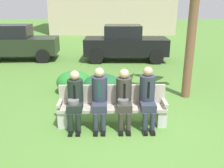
# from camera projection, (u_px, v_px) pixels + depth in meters

# --- Properties ---
(ground_plane) EXTENTS (80.00, 80.00, 0.00)m
(ground_plane) POSITION_uv_depth(u_px,v_px,m) (130.00, 128.00, 5.45)
(ground_plane) COLOR #507F34
(park_bench) EXTENTS (2.41, 0.44, 0.90)m
(park_bench) POSITION_uv_depth(u_px,v_px,m) (112.00, 106.00, 5.51)
(park_bench) COLOR #B7AD9E
(park_bench) RESTS_ON ground
(seated_man_leftmost) EXTENTS (0.34, 0.72, 1.28)m
(seated_man_leftmost) POSITION_uv_depth(u_px,v_px,m) (75.00, 97.00, 5.28)
(seated_man_leftmost) COLOR #1E2823
(seated_man_leftmost) RESTS_ON ground
(seated_man_centerleft) EXTENTS (0.34, 0.72, 1.34)m
(seated_man_centerleft) POSITION_uv_depth(u_px,v_px,m) (100.00, 95.00, 5.29)
(seated_man_centerleft) COLOR #2D3342
(seated_man_centerleft) RESTS_ON ground
(seated_man_centerright) EXTENTS (0.34, 0.72, 1.31)m
(seated_man_centerright) POSITION_uv_depth(u_px,v_px,m) (124.00, 96.00, 5.30)
(seated_man_centerright) COLOR #38332D
(seated_man_centerright) RESTS_ON ground
(seated_man_rightmost) EXTENTS (0.34, 0.72, 1.36)m
(seated_man_rightmost) POSITION_uv_depth(u_px,v_px,m) (148.00, 95.00, 5.31)
(seated_man_rightmost) COLOR #2D3342
(seated_man_rightmost) RESTS_ON ground
(shrub_near_bench) EXTENTS (1.07, 0.98, 0.67)m
(shrub_near_bench) POSITION_uv_depth(u_px,v_px,m) (74.00, 82.00, 7.53)
(shrub_near_bench) COLOR #267D2D
(shrub_near_bench) RESTS_ON ground
(shrub_mid_lawn) EXTENTS (0.84, 0.77, 0.53)m
(shrub_mid_lawn) POSITION_uv_depth(u_px,v_px,m) (104.00, 85.00, 7.51)
(shrub_mid_lawn) COLOR #227F20
(shrub_mid_lawn) RESTS_ON ground
(shrub_far_lawn) EXTENTS (1.13, 1.04, 0.71)m
(shrub_far_lawn) POSITION_uv_depth(u_px,v_px,m) (102.00, 86.00, 7.10)
(shrub_far_lawn) COLOR #1C5B2E
(shrub_far_lawn) RESTS_ON ground
(parked_car_near) EXTENTS (3.97, 1.85, 1.68)m
(parked_car_near) POSITION_uv_depth(u_px,v_px,m) (16.00, 43.00, 11.75)
(parked_car_near) COLOR #232D1E
(parked_car_near) RESTS_ON ground
(parked_car_far) EXTENTS (3.95, 1.82, 1.68)m
(parked_car_far) POSITION_uv_depth(u_px,v_px,m) (125.00, 43.00, 11.62)
(parked_car_far) COLOR black
(parked_car_far) RESTS_ON ground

